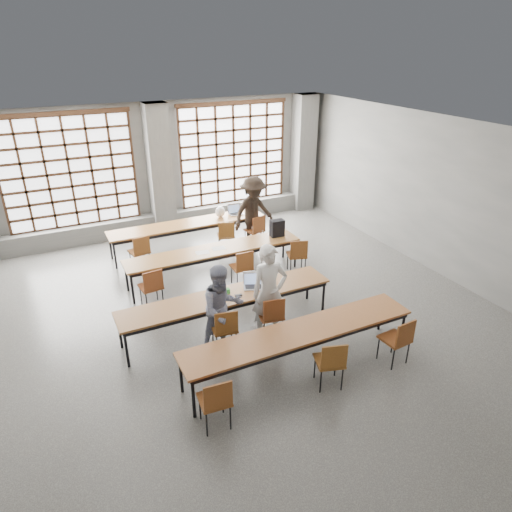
{
  "coord_description": "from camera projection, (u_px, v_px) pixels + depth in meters",
  "views": [
    {
      "loc": [
        -2.98,
        -6.75,
        4.94
      ],
      "look_at": [
        0.52,
        0.4,
        1.15
      ],
      "focal_mm": 32.0,
      "sensor_mm": 36.0,
      "label": 1
    }
  ],
  "objects": [
    {
      "name": "chair_mid_left",
      "position": [
        152.0,
        284.0,
        9.05
      ],
      "size": [
        0.46,
        0.47,
        0.88
      ],
      "color": "maroon",
      "rests_on": "floor"
    },
    {
      "name": "plastic_bag",
      "position": [
        220.0,
        212.0,
        11.88
      ],
      "size": [
        0.31,
        0.27,
        0.29
      ],
      "primitive_type": "ellipsoid",
      "rotation": [
        0.0,
        0.0,
        -0.29
      ],
      "color": "white",
      "rests_on": "desk_row_a"
    },
    {
      "name": "desk_row_d",
      "position": [
        300.0,
        334.0,
        7.31
      ],
      "size": [
        4.0,
        0.7,
        0.73
      ],
      "color": "brown",
      "rests_on": "floor"
    },
    {
      "name": "student_female",
      "position": [
        222.0,
        309.0,
        7.74
      ],
      "size": [
        0.81,
        0.64,
        1.61
      ],
      "primitive_type": "imported",
      "rotation": [
        0.0,
        0.0,
        0.04
      ],
      "color": "#1A204F",
      "rests_on": "floor"
    },
    {
      "name": "laptop_back",
      "position": [
        235.0,
        211.0,
        12.14
      ],
      "size": [
        0.36,
        0.31,
        0.26
      ],
      "color": "#ADADB2",
      "rests_on": "desk_row_a"
    },
    {
      "name": "chair_back_mid",
      "position": [
        226.0,
        233.0,
        11.43
      ],
      "size": [
        0.52,
        0.52,
        0.88
      ],
      "color": "brown",
      "rests_on": "floor"
    },
    {
      "name": "student_male",
      "position": [
        269.0,
        292.0,
        8.05
      ],
      "size": [
        0.71,
        0.52,
        1.79
      ],
      "primitive_type": "imported",
      "rotation": [
        0.0,
        0.0,
        -0.14
      ],
      "color": "silver",
      "rests_on": "floor"
    },
    {
      "name": "paper_sheet_b",
      "position": [
        203.0,
        252.0,
        9.95
      ],
      "size": [
        0.32,
        0.25,
        0.0
      ],
      "primitive_type": "cube",
      "rotation": [
        0.0,
        0.0,
        -0.12
      ],
      "color": "white",
      "rests_on": "desk_row_b"
    },
    {
      "name": "sill_ledge",
      "position": [
        164.0,
        221.0,
        12.97
      ],
      "size": [
        9.8,
        0.35,
        0.5
      ],
      "primitive_type": "cube",
      "color": "#575755",
      "rests_on": "floor"
    },
    {
      "name": "floor",
      "position": [
        241.0,
        323.0,
        8.78
      ],
      "size": [
        11.0,
        11.0,
        0.0
      ],
      "primitive_type": "plane",
      "color": "#494A47",
      "rests_on": "ground"
    },
    {
      "name": "red_pouch",
      "position": [
        214.0,
        397.0,
        6.26
      ],
      "size": [
        0.21,
        0.12,
        0.06
      ],
      "primitive_type": "cube",
      "rotation": [
        0.0,
        0.0,
        0.22
      ],
      "color": "#A32B14",
      "rests_on": "chair_near_left"
    },
    {
      "name": "desk_row_b",
      "position": [
        215.0,
        252.0,
        10.14
      ],
      "size": [
        4.0,
        0.7,
        0.73
      ],
      "color": "brown",
      "rests_on": "floor"
    },
    {
      "name": "mouse",
      "position": [
        274.0,
        284.0,
        8.64
      ],
      "size": [
        0.1,
        0.07,
        0.04
      ],
      "primitive_type": "ellipsoid",
      "rotation": [
        0.0,
        0.0,
        0.03
      ],
      "color": "silver",
      "rests_on": "desk_row_c"
    },
    {
      "name": "laptop_front",
      "position": [
        253.0,
        283.0,
        8.58
      ],
      "size": [
        0.45,
        0.41,
        0.26
      ],
      "color": "#B8B9BD",
      "rests_on": "desk_row_c"
    },
    {
      "name": "chair_back_left",
      "position": [
        140.0,
        249.0,
        10.57
      ],
      "size": [
        0.49,
        0.49,
        0.88
      ],
      "color": "brown",
      "rests_on": "floor"
    },
    {
      "name": "column_right",
      "position": [
        303.0,
        154.0,
        14.05
      ],
      "size": [
        0.6,
        0.55,
        3.5
      ],
      "primitive_type": "cube",
      "color": "#575755",
      "rests_on": "floor"
    },
    {
      "name": "chair_near_mid",
      "position": [
        331.0,
        360.0,
        6.93
      ],
      "size": [
        0.53,
        0.53,
        0.88
      ],
      "color": "brown",
      "rests_on": "floor"
    },
    {
      "name": "window_right",
      "position": [
        234.0,
        155.0,
        13.25
      ],
      "size": [
        3.32,
        0.12,
        3.0
      ],
      "color": "white",
      "rests_on": "wall_back"
    },
    {
      "name": "desk_row_a",
      "position": [
        188.0,
        225.0,
        11.57
      ],
      "size": [
        4.0,
        0.7,
        0.73
      ],
      "color": "brown",
      "rests_on": "floor"
    },
    {
      "name": "window_left",
      "position": [
        70.0,
        173.0,
        11.47
      ],
      "size": [
        3.32,
        0.12,
        3.0
      ],
      "color": "white",
      "rests_on": "wall_back"
    },
    {
      "name": "paper_sheet_c",
      "position": [
        219.0,
        248.0,
        10.15
      ],
      "size": [
        0.31,
        0.23,
        0.0
      ],
      "primitive_type": "cube",
      "rotation": [
        0.0,
        0.0,
        -0.07
      ],
      "color": "white",
      "rests_on": "desk_row_b"
    },
    {
      "name": "desk_row_c",
      "position": [
        227.0,
        298.0,
        8.32
      ],
      "size": [
        4.0,
        0.7,
        0.73
      ],
      "color": "brown",
      "rests_on": "floor"
    },
    {
      "name": "ceiling",
      "position": [
        238.0,
        139.0,
        7.28
      ],
      "size": [
        11.0,
        11.0,
        0.0
      ],
      "primitive_type": "plane",
      "rotation": [
        3.14,
        0.0,
        0.0
      ],
      "color": "silver",
      "rests_on": "floor"
    },
    {
      "name": "wall_right",
      "position": [
        447.0,
        200.0,
        10.01
      ],
      "size": [
        0.0,
        11.0,
        11.0
      ],
      "primitive_type": "plane",
      "rotation": [
        1.57,
        0.0,
        -1.57
      ],
      "color": "#5A5B58",
      "rests_on": "floor"
    },
    {
      "name": "chair_front_right",
      "position": [
        272.0,
        313.0,
        8.1
      ],
      "size": [
        0.48,
        0.49,
        0.88
      ],
      "color": "brown",
      "rests_on": "floor"
    },
    {
      "name": "phone",
      "position": [
        239.0,
        295.0,
        8.28
      ],
      "size": [
        0.14,
        0.08,
        0.01
      ],
      "primitive_type": "cube",
      "rotation": [
        0.0,
        0.0,
        -0.16
      ],
      "color": "black",
      "rests_on": "desk_row_c"
    },
    {
      "name": "green_box",
      "position": [
        223.0,
        292.0,
        8.32
      ],
      "size": [
        0.26,
        0.11,
        0.09
      ],
      "primitive_type": "cube",
      "rotation": [
        0.0,
        0.0,
        -0.1
      ],
      "color": "green",
      "rests_on": "desk_row_c"
    },
    {
      "name": "chair_near_left",
      "position": [
        216.0,
        399.0,
        6.18
      ],
      "size": [
        0.45,
        0.46,
        0.88
      ],
      "color": "brown",
      "rests_on": "floor"
    },
    {
      "name": "chair_mid_right",
      "position": [
        298.0,
        253.0,
        10.39
      ],
      "size": [
        0.53,
        0.53,
        0.88
      ],
      "color": "brown",
      "rests_on": "floor"
    },
    {
      "name": "column_mid",
      "position": [
        160.0,
        170.0,
        12.26
      ],
      "size": [
        0.6,
        0.55,
        3.5
      ],
      "primitive_type": "cube",
      "color": "#575755",
      "rests_on": "floor"
    },
    {
      "name": "backpack",
      "position": [
        277.0,
        228.0,
        10.7
      ],
      "size": [
        0.33,
        0.22,
        0.4
      ],
      "primitive_type": "cube",
      "rotation": [
        0.0,
        0.0,
        -0.05
      ],
      "color": "black",
      "rests_on": "desk_row_b"
    },
    {
      "name": "wall_back",
      "position": [
        157.0,
        168.0,
        12.49
      ],
      "size": [
        10.0,
        0.0,
        10.0
      ],
      "primitive_type": "plane",
      "rotation": [
        1.57,
        0.0,
        0.0
      ],
      "color": "#5A5B58",
      "rests_on": "floor"
    },
    {
      "name": "chair_front_left",
      "position": [
        225.0,
        326.0,
        7.74
      ],
      "size": [
        0.48,
        0.48,
        0.88
      ],
      "color": "brown",
      "rests_on": "floor"
    },
    {
      "name": "student_back",
      "position": [
        253.0,
        212.0,
        11.69
      ],
      "size": [
        1.33,
        0.95,
        1.86
      ],
      "primitive_type": "imported",
      "rotation": [
        0.0,
        0.0,
        0.23
      ],
      "color": "black",
      "rests_on": "floor"
    },
    {
      "name": "chair_mid_centre",
      "position": [
        243.0,
        265.0,
        9.84
      ],
      "size": [
        0.43,
        0.44,
        0.88
      ],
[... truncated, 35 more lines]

